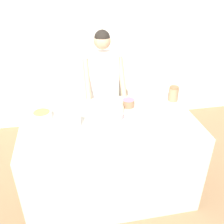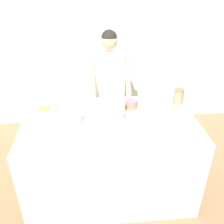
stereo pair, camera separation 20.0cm
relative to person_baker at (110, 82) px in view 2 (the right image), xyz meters
The scene contains 10 objects.
ground_plane 1.60m from the person_baker, 92.87° to the right, with size 14.00×14.00×0.00m, color #93704C.
wall_back 0.87m from the person_baker, 94.44° to the left, with size 10.00×0.05×2.60m.
counter 0.93m from the person_baker, 94.76° to the right, with size 1.72×0.99×0.92m.
person_baker is the anchor object (origin of this frame).
cake 0.72m from the person_baker, 91.27° to the right, with size 0.36×0.36×0.20m.
frosting_bowl_purple 0.55m from the person_baker, 69.71° to the right, with size 0.13×0.13×0.08m.
frosting_bowl_yellow 0.93m from the person_baker, 140.01° to the right, with size 0.19×0.19×0.07m.
drinking_glass 0.90m from the person_baker, 114.99° to the right, with size 0.07×0.07×0.16m.
ceramic_plate 1.05m from the person_baker, 125.67° to the right, with size 0.28×0.28×0.01m.
stoneware_jar 0.86m from the person_baker, 33.43° to the right, with size 0.11×0.11×0.17m.
Camera 2 is at (-0.17, -1.59, 2.22)m, focal length 40.00 mm.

